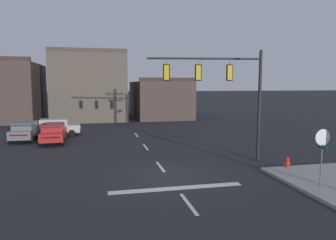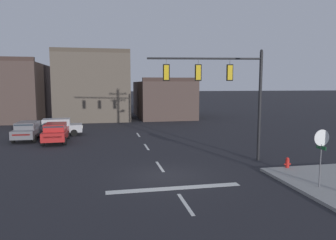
# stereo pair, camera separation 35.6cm
# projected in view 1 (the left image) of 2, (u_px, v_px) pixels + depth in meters

# --- Properties ---
(ground_plane) EXTENTS (400.00, 400.00, 0.00)m
(ground_plane) POSITION_uv_depth(u_px,v_px,m) (168.00, 176.00, 16.75)
(ground_plane) COLOR #232328
(stop_bar_paint) EXTENTS (6.40, 0.50, 0.01)m
(stop_bar_paint) POSITION_uv_depth(u_px,v_px,m) (177.00, 188.00, 14.81)
(stop_bar_paint) COLOR silver
(stop_bar_paint) RESTS_ON ground
(lane_centreline) EXTENTS (0.16, 26.40, 0.01)m
(lane_centreline) POSITION_uv_depth(u_px,v_px,m) (160.00, 167.00, 18.69)
(lane_centreline) COLOR silver
(lane_centreline) RESTS_ON ground
(signal_mast_near_side) EXTENTS (7.15, 1.21, 7.02)m
(signal_mast_near_side) POSITION_uv_depth(u_px,v_px,m) (224.00, 84.00, 19.70)
(signal_mast_near_side) COLOR black
(signal_mast_near_side) RESTS_ON ground
(stop_sign) EXTENTS (0.76, 0.64, 2.83)m
(stop_sign) POSITION_uv_depth(u_px,v_px,m) (322.00, 144.00, 14.45)
(stop_sign) COLOR #56565B
(stop_sign) RESTS_ON ground
(car_lot_nearside) EXTENTS (2.00, 4.49, 1.61)m
(car_lot_nearside) POSITION_uv_depth(u_px,v_px,m) (54.00, 132.00, 26.28)
(car_lot_nearside) COLOR #A81E1E
(car_lot_nearside) RESTS_ON ground
(car_lot_middle) EXTENTS (4.54, 2.13, 1.61)m
(car_lot_middle) POSITION_uv_depth(u_px,v_px,m) (55.00, 127.00, 29.71)
(car_lot_middle) COLOR #9EA0A5
(car_lot_middle) RESTS_ON ground
(car_lot_farside) EXTENTS (2.06, 4.51, 1.61)m
(car_lot_farside) POSITION_uv_depth(u_px,v_px,m) (26.00, 131.00, 27.36)
(car_lot_farside) COLOR slate
(car_lot_farside) RESTS_ON ground
(fire_hydrant) EXTENTS (0.40, 0.30, 0.75)m
(fire_hydrant) POSITION_uv_depth(u_px,v_px,m) (287.00, 164.00, 18.00)
(fire_hydrant) COLOR red
(fire_hydrant) RESTS_ON ground
(building_row) EXTENTS (27.88, 13.35, 9.26)m
(building_row) POSITION_uv_depth(u_px,v_px,m) (85.00, 93.00, 43.85)
(building_row) COLOR #473833
(building_row) RESTS_ON ground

